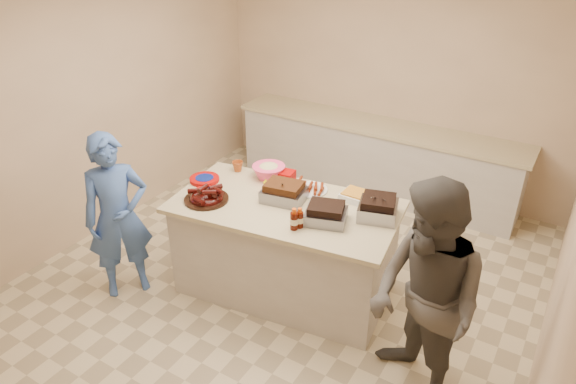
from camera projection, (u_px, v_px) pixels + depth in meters
The scene contains 19 objects.
room at pixel (281, 281), 4.97m from camera, with size 4.50×5.00×2.70m, color beige, non-canonical shape.
back_counter at pixel (374, 158), 6.41m from camera, with size 3.60×0.64×0.90m, color #BCB7AE, non-canonical shape.
island at pixel (285, 288), 4.88m from camera, with size 1.95×1.03×0.92m, color #BCB7AE, non-canonical shape.
rib_platter at pixel (207, 200), 4.50m from camera, with size 0.39×0.39×0.16m, color #390806, non-canonical shape.
pulled_pork_tray at pixel (284, 200), 4.50m from camera, with size 0.36×0.28×0.11m, color #47230F.
brisket_tray at pixel (326, 221), 4.19m from camera, with size 0.33×0.27×0.10m, color black.
roasting_pan at pixel (377, 217), 4.26m from camera, with size 0.31×0.31×0.12m, color gray.
coleslaw_bowl at pixel (269, 178), 4.88m from camera, with size 0.31×0.31×0.21m, color #FD467F, non-canonical shape.
sausage_plate at pixel (310, 190), 4.66m from camera, with size 0.32×0.32×0.05m, color silver.
mac_cheese_dish at pixel (358, 200), 4.51m from camera, with size 0.30×0.22×0.08m, color orange.
bbq_bottle_a at pixel (294, 229), 4.09m from camera, with size 0.06×0.06×0.19m, color #380B03.
bbq_bottle_b at pixel (300, 227), 4.12m from camera, with size 0.06×0.06×0.17m, color #380B03.
mustard_bottle at pixel (266, 191), 4.65m from camera, with size 0.05×0.05×0.12m, color #DFC603.
sauce_bowl at pixel (302, 191), 4.65m from camera, with size 0.13×0.04×0.13m, color silver.
plate_stack_large at pixel (205, 181), 4.83m from camera, with size 0.28×0.28×0.03m, color #A20604.
plate_stack_small at pixel (205, 193), 4.62m from camera, with size 0.19×0.19×0.03m, color #A20604.
plastic_cup at pixel (238, 171), 5.01m from camera, with size 0.11×0.10×0.11m, color #974317.
basket_stack at pixel (284, 180), 4.84m from camera, with size 0.19×0.15×0.10m, color #A20604.
guest_blue at pixel (131, 287), 4.90m from camera, with size 0.57×1.57×0.38m, color #3D61AD.
Camera 1 is at (2.10, -3.34, 3.15)m, focal length 32.00 mm.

